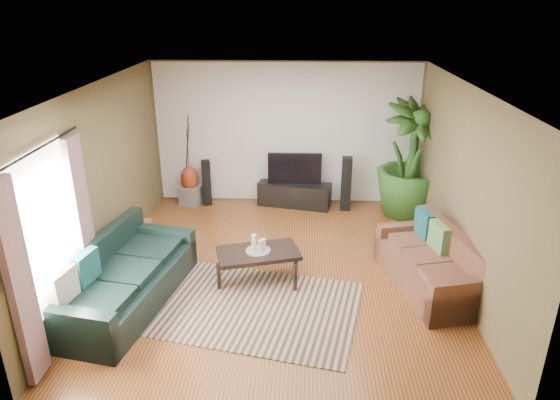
# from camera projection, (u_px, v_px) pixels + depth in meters

# --- Properties ---
(floor) EXTENTS (5.50, 5.50, 0.00)m
(floor) POSITION_uv_depth(u_px,v_px,m) (279.00, 271.00, 7.38)
(floor) COLOR brown
(floor) RESTS_ON ground
(ceiling) EXTENTS (5.50, 5.50, 0.00)m
(ceiling) POSITION_uv_depth(u_px,v_px,m) (279.00, 86.00, 6.35)
(ceiling) COLOR white
(ceiling) RESTS_ON ground
(wall_back) EXTENTS (5.00, 0.00, 5.00)m
(wall_back) POSITION_uv_depth(u_px,v_px,m) (286.00, 134.00, 9.41)
(wall_back) COLOR brown
(wall_back) RESTS_ON ground
(wall_front) EXTENTS (5.00, 0.00, 5.00)m
(wall_front) POSITION_uv_depth(u_px,v_px,m) (265.00, 297.00, 4.32)
(wall_front) COLOR brown
(wall_front) RESTS_ON ground
(wall_left) EXTENTS (0.00, 5.50, 5.50)m
(wall_left) POSITION_uv_depth(u_px,v_px,m) (101.00, 183.00, 6.97)
(wall_left) COLOR brown
(wall_left) RESTS_ON ground
(wall_right) EXTENTS (0.00, 5.50, 5.50)m
(wall_right) POSITION_uv_depth(u_px,v_px,m) (463.00, 188.00, 6.76)
(wall_right) COLOR brown
(wall_right) RESTS_ON ground
(backwall_panel) EXTENTS (4.90, 0.00, 4.90)m
(backwall_panel) POSITION_uv_depth(u_px,v_px,m) (286.00, 134.00, 9.40)
(backwall_panel) COLOR white
(backwall_panel) RESTS_ON ground
(window_pane) EXTENTS (0.00, 1.80, 1.80)m
(window_pane) POSITION_uv_depth(u_px,v_px,m) (47.00, 229.00, 5.47)
(window_pane) COLOR white
(window_pane) RESTS_ON ground
(curtain_near) EXTENTS (0.08, 0.35, 2.20)m
(curtain_near) POSITION_uv_depth(u_px,v_px,m) (20.00, 285.00, 4.87)
(curtain_near) COLOR gray
(curtain_near) RESTS_ON ground
(curtain_far) EXTENTS (0.08, 0.35, 2.20)m
(curtain_far) POSITION_uv_depth(u_px,v_px,m) (83.00, 221.00, 6.25)
(curtain_far) COLOR gray
(curtain_far) RESTS_ON ground
(curtain_rod) EXTENTS (0.03, 1.90, 0.03)m
(curtain_rod) POSITION_uv_depth(u_px,v_px,m) (36.00, 150.00, 5.13)
(curtain_rod) COLOR black
(curtain_rod) RESTS_ON ground
(sofa_left) EXTENTS (1.44, 2.50, 0.85)m
(sofa_left) POSITION_uv_depth(u_px,v_px,m) (125.00, 274.00, 6.45)
(sofa_left) COLOR black
(sofa_left) RESTS_ON floor
(sofa_right) EXTENTS (1.23, 1.96, 0.85)m
(sofa_right) POSITION_uv_depth(u_px,v_px,m) (429.00, 260.00, 6.80)
(sofa_right) COLOR brown
(sofa_right) RESTS_ON floor
(area_rug) EXTENTS (2.94, 2.36, 0.01)m
(area_rug) POSITION_uv_depth(u_px,v_px,m) (255.00, 307.00, 6.50)
(area_rug) COLOR tan
(area_rug) RESTS_ON floor
(coffee_table) EXTENTS (1.26, 0.91, 0.46)m
(coffee_table) POSITION_uv_depth(u_px,v_px,m) (258.00, 266.00, 7.05)
(coffee_table) COLOR black
(coffee_table) RESTS_ON floor
(candle_tray) EXTENTS (0.35, 0.35, 0.02)m
(candle_tray) POSITION_uv_depth(u_px,v_px,m) (258.00, 251.00, 6.96)
(candle_tray) COLOR gray
(candle_tray) RESTS_ON coffee_table
(candle_tall) EXTENTS (0.07, 0.07, 0.23)m
(candle_tall) POSITION_uv_depth(u_px,v_px,m) (254.00, 242.00, 6.95)
(candle_tall) COLOR beige
(candle_tall) RESTS_ON candle_tray
(candle_mid) EXTENTS (0.07, 0.07, 0.17)m
(candle_mid) POSITION_uv_depth(u_px,v_px,m) (261.00, 246.00, 6.89)
(candle_mid) COLOR beige
(candle_mid) RESTS_ON candle_tray
(candle_short) EXTENTS (0.07, 0.07, 0.14)m
(candle_short) POSITION_uv_depth(u_px,v_px,m) (263.00, 244.00, 6.99)
(candle_short) COLOR white
(candle_short) RESTS_ON candle_tray
(tv_stand) EXTENTS (1.43, 0.70, 0.46)m
(tv_stand) POSITION_uv_depth(u_px,v_px,m) (294.00, 194.00, 9.59)
(tv_stand) COLOR black
(tv_stand) RESTS_ON floor
(television) EXTENTS (1.01, 0.06, 0.60)m
(television) POSITION_uv_depth(u_px,v_px,m) (295.00, 168.00, 9.39)
(television) COLOR black
(television) RESTS_ON tv_stand
(speaker_left) EXTENTS (0.20, 0.21, 0.88)m
(speaker_left) POSITION_uv_depth(u_px,v_px,m) (207.00, 183.00, 9.58)
(speaker_left) COLOR black
(speaker_left) RESTS_ON floor
(speaker_right) EXTENTS (0.20, 0.22, 1.03)m
(speaker_right) POSITION_uv_depth(u_px,v_px,m) (346.00, 184.00, 9.33)
(speaker_right) COLOR black
(speaker_right) RESTS_ON floor
(potted_plant) EXTENTS (1.64, 1.64, 2.11)m
(potted_plant) POSITION_uv_depth(u_px,v_px,m) (410.00, 159.00, 8.92)
(potted_plant) COLOR #28551C
(potted_plant) RESTS_ON floor
(plant_pot) EXTENTS (0.39, 0.39, 0.30)m
(plant_pot) POSITION_uv_depth(u_px,v_px,m) (406.00, 206.00, 9.26)
(plant_pot) COLOR black
(plant_pot) RESTS_ON floor
(pedestal) EXTENTS (0.45, 0.45, 0.36)m
(pedestal) POSITION_uv_depth(u_px,v_px,m) (191.00, 195.00, 9.69)
(pedestal) COLOR gray
(pedestal) RESTS_ON floor
(vase) EXTENTS (0.33, 0.33, 0.47)m
(vase) POSITION_uv_depth(u_px,v_px,m) (190.00, 178.00, 9.56)
(vase) COLOR #94351B
(vase) RESTS_ON pedestal
(side_table) EXTENTS (0.56, 0.56, 0.53)m
(side_table) POSITION_uv_depth(u_px,v_px,m) (135.00, 241.00, 7.71)
(side_table) COLOR brown
(side_table) RESTS_ON floor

